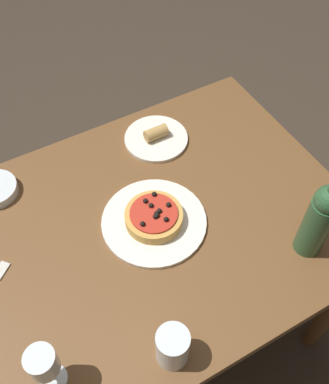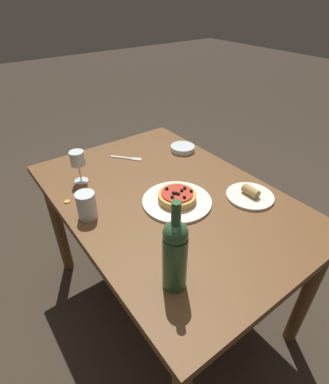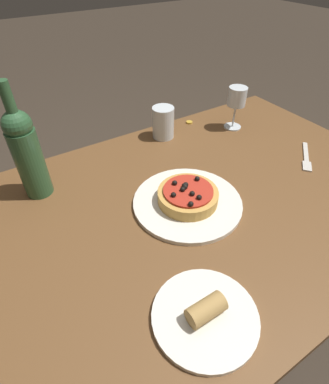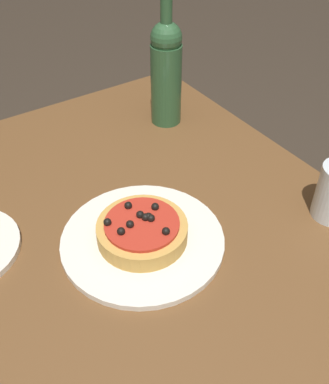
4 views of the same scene
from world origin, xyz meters
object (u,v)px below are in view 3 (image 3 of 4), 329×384
(side_plate, at_px, (205,315))
(pizza, at_px, (188,196))
(fork, at_px, (306,158))
(dinner_plate, at_px, (188,203))
(wine_bottle, at_px, (27,152))
(dining_table, at_px, (204,219))
(wine_glass, at_px, (237,99))
(bottle_cap, at_px, (189,122))
(water_cup, at_px, (163,123))

(side_plate, bearing_deg, pizza, -119.82)
(pizza, xyz_separation_m, side_plate, (0.16, 0.27, -0.02))
(pizza, xyz_separation_m, fork, (-0.45, 0.03, -0.03))
(dinner_plate, bearing_deg, wine_bottle, -39.73)
(side_plate, bearing_deg, dining_table, -129.03)
(wine_glass, distance_m, bottle_cap, 0.20)
(pizza, relative_size, water_cup, 1.46)
(wine_bottle, bearing_deg, fork, 159.05)
(wine_glass, bearing_deg, dinner_plate, 33.27)
(dining_table, bearing_deg, wine_bottle, -34.39)
(fork, xyz_separation_m, bottle_cap, (0.18, -0.40, 0.00))
(water_cup, height_order, fork, water_cup)
(dining_table, height_order, wine_glass, wine_glass)
(wine_bottle, bearing_deg, bottle_cap, -169.95)
(water_cup, xyz_separation_m, bottle_cap, (-0.14, -0.03, -0.05))
(fork, bearing_deg, wine_bottle, -61.44)
(dinner_plate, bearing_deg, pizza, -3.94)
(pizza, xyz_separation_m, wine_bottle, (0.32, -0.27, 0.10))
(wine_bottle, distance_m, fork, 0.84)
(dining_table, relative_size, water_cup, 11.21)
(dinner_plate, relative_size, pizza, 1.82)
(wine_glass, relative_size, bottle_cap, 6.38)
(side_plate, bearing_deg, dinner_plate, -119.85)
(dining_table, distance_m, wine_glass, 0.46)
(dinner_plate, distance_m, wine_bottle, 0.44)
(wine_bottle, height_order, water_cup, wine_bottle)
(side_plate, relative_size, bottle_cap, 8.43)
(dining_table, relative_size, wine_glass, 8.04)
(side_plate, bearing_deg, wine_bottle, -73.16)
(pizza, relative_size, wine_bottle, 0.51)
(wine_glass, bearing_deg, wine_bottle, -0.75)
(wine_glass, distance_m, water_cup, 0.28)
(water_cup, bearing_deg, pizza, 68.19)
(pizza, bearing_deg, fork, 176.30)
(pizza, distance_m, side_plate, 0.32)
(wine_bottle, bearing_deg, dining_table, 145.61)
(wine_bottle, distance_m, bottle_cap, 0.62)
(water_cup, bearing_deg, dinner_plate, 68.22)
(wine_bottle, bearing_deg, side_plate, 106.84)
(pizza, relative_size, wine_glass, 1.04)
(wine_glass, xyz_separation_m, wine_bottle, (0.71, -0.01, 0.02))
(bottle_cap, bearing_deg, water_cup, 13.06)
(fork, relative_size, bottle_cap, 5.94)
(dining_table, bearing_deg, water_cup, -101.63)
(pizza, distance_m, water_cup, 0.37)
(fork, bearing_deg, dining_table, -45.08)
(water_cup, bearing_deg, side_plate, 64.48)
(water_cup, relative_size, bottle_cap, 4.57)
(dining_table, xyz_separation_m, wine_glass, (-0.33, -0.26, 0.21))
(wine_bottle, bearing_deg, wine_glass, 179.25)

